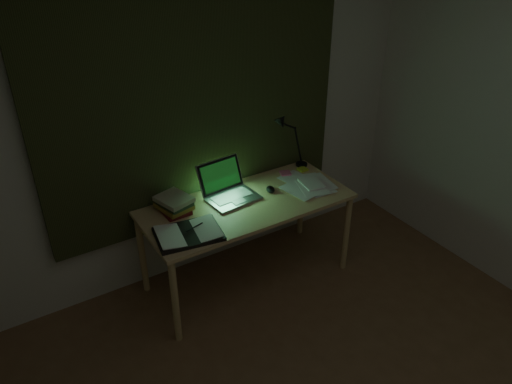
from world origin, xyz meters
TOP-DOWN VIEW (x-y plane):
  - wall_back at (0.00, 2.00)m, footprint 3.50×0.00m
  - curtain at (0.00, 1.96)m, footprint 2.20×0.06m
  - desk at (0.16, 1.60)m, footprint 1.48×0.65m
  - laptop at (0.10, 1.69)m, footprint 0.38×0.42m
  - open_textbook at (-0.36, 1.45)m, footprint 0.45×0.35m
  - book_stack at (-0.31, 1.76)m, footprint 0.22×0.25m
  - loose_papers at (0.65, 1.58)m, footprint 0.39×0.40m
  - mouse at (0.39, 1.64)m, footprint 0.09×0.11m
  - sticky_yellow at (0.78, 1.79)m, footprint 0.07×0.07m
  - sticky_pink at (0.63, 1.80)m, footprint 0.10×0.10m
  - desk_lamp at (0.82, 1.86)m, footprint 0.37×0.31m

SIDE VIEW (x-z plane):
  - desk at x=0.16m, z-range 0.00..0.67m
  - sticky_yellow at x=0.78m, z-range 0.67..0.69m
  - sticky_pink at x=0.63m, z-range 0.67..0.69m
  - loose_papers at x=0.65m, z-range 0.67..0.69m
  - mouse at x=0.39m, z-range 0.67..0.71m
  - open_textbook at x=-0.36m, z-range 0.67..0.71m
  - book_stack at x=-0.31m, z-range 0.67..0.79m
  - laptop at x=0.10m, z-range 0.67..0.92m
  - desk_lamp at x=0.82m, z-range 0.67..1.17m
  - wall_back at x=0.00m, z-range 0.00..2.50m
  - curtain at x=0.00m, z-range 0.45..2.45m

